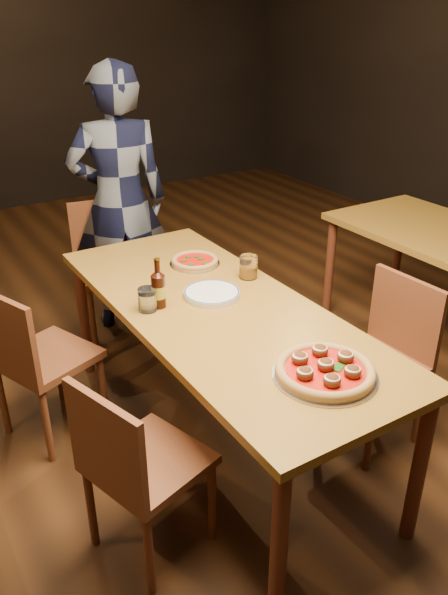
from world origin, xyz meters
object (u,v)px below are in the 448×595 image
plate_stack (212,294)px  water_glass (147,300)px  chair_main_nw (149,460)px  pizza_meatball (325,370)px  pizza_margherita (195,261)px  chair_end (112,270)px  table_main (218,321)px  amber_glass (248,267)px  beer_bottle (158,290)px  diner (119,202)px  chair_main_e (374,363)px  chair_main_sw (47,356)px

plate_stack → water_glass: (-0.32, 0.03, 0.04)m
chair_main_nw → water_glass: bearing=-43.8°
pizza_meatball → plate_stack: size_ratio=1.48×
pizza_meatball → pizza_margherita: size_ratio=1.47×
chair_end → water_glass: bearing=-93.2°
table_main → amber_glass: amber_glass is taller
water_glass → beer_bottle: bearing=3.5°
chair_end → pizza_meatball: bearing=-78.5°
chair_end → pizza_margherita: (0.17, -0.81, 0.31)m
pizza_margherita → plate_stack: 0.40m
diner → amber_glass: bearing=113.9°
chair_main_e → chair_main_sw: bearing=-126.7°
plate_stack → chair_main_nw: bearing=-139.0°
beer_bottle → chair_end: bearing=79.6°
chair_main_sw → pizza_margherita: chair_main_sw is taller
chair_end → beer_bottle: bearing=-90.5°
table_main → chair_main_sw: chair_main_sw is taller
chair_main_nw → pizza_meatball: chair_main_nw is taller
chair_main_nw → diner: size_ratio=0.49×
diner → chair_end: bearing=52.6°
table_main → water_glass: (-0.28, 0.14, 0.12)m
chair_main_e → amber_glass: bearing=-152.0°
beer_bottle → water_glass: size_ratio=2.18×
pizza_meatball → pizza_margherita: 1.18m
chair_main_nw → plate_stack: bearing=-65.8°
pizza_margherita → plate_stack: pizza_margherita is taller
chair_main_nw → chair_end: 1.80m
chair_main_nw → beer_bottle: bearing=-48.2°
chair_main_nw → plate_stack: 0.86m
chair_main_e → plate_stack: chair_main_e is taller
chair_main_nw → beer_bottle: size_ratio=3.68×
plate_stack → amber_glass: (0.27, 0.09, 0.04)m
pizza_meatball → chair_main_nw: bearing=155.5°
chair_main_sw → chair_end: (0.66, 0.79, 0.01)m
chair_main_sw → diner: size_ratio=0.51×
pizza_meatball → diner: 2.09m
chair_main_e → diner: bearing=-166.2°
amber_glass → plate_stack: bearing=-162.1°
chair_main_nw → water_glass: (0.28, 0.55, 0.38)m
pizza_margherita → beer_bottle: bearing=-137.9°
table_main → chair_end: 1.32m
table_main → chair_main_nw: (-0.56, -0.41, -0.25)m
chair_main_e → beer_bottle: beer_bottle is taller
chair_main_sw → beer_bottle: (0.45, -0.37, 0.39)m
chair_end → diner: bearing=47.1°
table_main → amber_glass: bearing=33.4°
pizza_meatball → plate_stack: bearing=90.7°
chair_main_sw → pizza_meatball: size_ratio=2.26×
water_glass → plate_stack: bearing=-5.6°
table_main → beer_bottle: 0.31m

